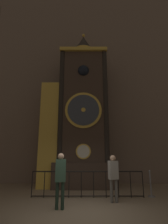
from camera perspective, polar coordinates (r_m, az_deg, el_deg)
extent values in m
plane|color=#847056|center=(5.99, -1.52, -30.27)|extent=(28.00, 28.00, 0.00)
cube|color=#7A6656|center=(12.40, -0.56, 11.83)|extent=(24.00, 0.30, 14.04)
cube|color=#423328|center=(9.94, 0.00, -19.70)|extent=(3.21, 1.61, 1.29)
cube|color=#423328|center=(10.27, 0.00, 2.49)|extent=(2.57, 1.40, 6.52)
cube|color=gold|center=(11.45, 0.00, 18.02)|extent=(2.77, 1.54, 0.20)
cylinder|color=gold|center=(9.15, -0.02, -12.75)|extent=(0.78, 0.05, 0.78)
cylinder|color=silver|center=(9.12, -0.02, -12.75)|extent=(0.64, 0.03, 0.64)
cylinder|color=gold|center=(9.43, -0.02, 0.65)|extent=(1.98, 0.07, 1.98)
cylinder|color=#3D424C|center=(9.39, -0.02, 0.72)|extent=(1.71, 0.04, 1.71)
cylinder|color=gold|center=(9.37, -0.02, 0.75)|extent=(0.24, 0.03, 0.24)
cube|color=black|center=(10.72, 0.00, 12.22)|extent=(0.81, 0.42, 0.81)
sphere|color=black|center=(10.33, -0.01, 13.27)|extent=(0.65, 0.65, 0.65)
cylinder|color=black|center=(9.77, -7.21, 3.43)|extent=(0.31, 0.31, 6.52)
cylinder|color=black|center=(9.76, 7.19, 3.45)|extent=(0.31, 0.31, 6.52)
cylinder|color=gold|center=(11.67, 0.00, 18.80)|extent=(1.19, 1.19, 0.30)
cone|color=black|center=(12.03, 0.00, 21.38)|extent=(1.13, 1.13, 0.98)
sphere|color=gold|center=(12.39, 0.00, 23.71)|extent=(0.20, 0.20, 0.20)
cube|color=brown|center=(10.17, -10.52, -6.92)|extent=(1.02, 1.19, 5.69)
cube|color=gold|center=(9.57, -11.18, -6.51)|extent=(1.07, 0.06, 5.69)
cylinder|color=black|center=(8.04, -16.40, -21.65)|extent=(0.04, 0.04, 1.03)
cylinder|color=black|center=(7.92, -12.61, -21.99)|extent=(0.04, 0.04, 1.03)
cylinder|color=black|center=(7.83, -8.70, -22.25)|extent=(0.04, 0.04, 1.03)
cylinder|color=black|center=(7.77, -4.71, -22.41)|extent=(0.04, 0.04, 1.03)
cylinder|color=black|center=(7.75, -0.67, -22.48)|extent=(0.04, 0.04, 1.03)
cylinder|color=black|center=(7.76, 3.38, -22.45)|extent=(0.04, 0.04, 1.03)
cylinder|color=black|center=(7.80, 7.40, -22.32)|extent=(0.04, 0.04, 1.03)
cylinder|color=black|center=(7.88, 11.35, -22.09)|extent=(0.04, 0.04, 1.03)
cylinder|color=black|center=(7.98, 15.19, -21.78)|extent=(0.04, 0.04, 1.03)
cylinder|color=black|center=(8.12, 18.90, -21.39)|extent=(0.04, 0.04, 1.03)
cylinder|color=black|center=(7.69, 1.34, -18.85)|extent=(4.56, 0.05, 0.05)
cylinder|color=black|center=(7.84, 1.38, -25.75)|extent=(4.56, 0.04, 0.04)
cylinder|color=#213427|center=(6.30, -8.58, -25.36)|extent=(0.11, 0.11, 0.83)
cylinder|color=#213427|center=(6.28, -6.79, -25.46)|extent=(0.11, 0.11, 0.83)
cube|color=#385642|center=(6.18, -7.45, -18.37)|extent=(0.37, 0.27, 0.72)
sphere|color=tan|center=(6.15, -7.32, -14.18)|extent=(0.21, 0.21, 0.21)
cylinder|color=#58554F|center=(7.10, 9.18, -24.09)|extent=(0.11, 0.11, 0.80)
cylinder|color=#58554F|center=(7.13, 10.75, -23.99)|extent=(0.11, 0.11, 0.80)
cube|color=gray|center=(7.02, 9.72, -18.14)|extent=(0.39, 0.31, 0.67)
sphere|color=tan|center=(6.99, 9.57, -14.60)|extent=(0.22, 0.22, 0.22)
cylinder|color=gray|center=(8.44, 21.43, -24.29)|extent=(0.28, 0.28, 0.04)
cylinder|color=gray|center=(8.36, 21.14, -21.18)|extent=(0.06, 0.06, 0.97)
sphere|color=gray|center=(8.30, 20.83, -17.64)|extent=(0.09, 0.09, 0.09)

